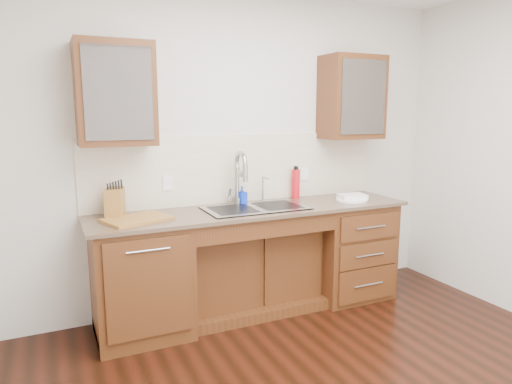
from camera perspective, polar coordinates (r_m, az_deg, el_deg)
name	(u,v)px	position (r m, az deg, el deg)	size (l,w,h in m)	color
wall_back	(237,152)	(4.06, -2.36, 5.07)	(4.00, 0.10, 2.70)	beige
base_cabinet_left	(141,279)	(3.65, -14.19, -10.46)	(0.70, 0.62, 0.88)	#593014
base_cabinet_center	(250,269)	(4.02, -0.78, -9.57)	(1.20, 0.44, 0.70)	#593014
base_cabinet_right	(346,248)	(4.38, 11.24, -6.90)	(0.70, 0.62, 0.88)	#593014
countertop	(255,210)	(3.78, -0.16, -2.25)	(2.70, 0.65, 0.03)	#84705B
backsplash	(240,169)	(4.01, -2.02, 2.94)	(2.70, 0.02, 0.59)	beige
sink	(255,218)	(3.78, -0.06, -3.33)	(0.84, 0.46, 0.19)	#9E9EA5
faucet	(237,181)	(3.91, -2.40, 1.35)	(0.04, 0.04, 0.40)	#999993
filter_tap	(263,188)	(4.03, 0.85, 0.47)	(0.02, 0.02, 0.24)	#999993
upper_cabinet_left	(115,94)	(3.55, -17.20, 11.61)	(0.55, 0.34, 0.75)	#593014
upper_cabinet_right	(352,98)	(4.37, 11.86, 11.46)	(0.55, 0.34, 0.75)	#593014
outlet_left	(168,183)	(3.81, -10.99, 1.10)	(0.08, 0.01, 0.12)	white
outlet_right	(304,174)	(4.30, 6.07, 2.23)	(0.08, 0.01, 0.12)	white
soap_bottle	(242,195)	(3.93, -1.77, -0.42)	(0.07, 0.07, 0.15)	#102FC3
water_bottle	(296,184)	(4.20, 4.99, 1.00)	(0.07, 0.07, 0.27)	red
plate	(352,200)	(4.18, 11.88, -0.97)	(0.28, 0.28, 0.02)	white
dish_towel	(352,196)	(4.21, 11.93, -0.53)	(0.24, 0.17, 0.04)	white
knife_block	(115,203)	(3.60, -17.23, -1.29)	(0.12, 0.20, 0.22)	#9D5A24
cutting_board	(137,219)	(3.47, -14.69, -3.30)	(0.45, 0.32, 0.02)	brown
cup_left_a	(101,100)	(3.54, -18.81, 10.79)	(0.14, 0.14, 0.11)	white
cup_left_b	(137,102)	(3.58, -14.66, 10.87)	(0.10, 0.10, 0.09)	silver
cup_right_a	(341,103)	(4.30, 10.60, 10.86)	(0.13, 0.13, 0.10)	silver
cup_right_b	(363,103)	(4.44, 13.18, 10.76)	(0.11, 0.11, 0.10)	silver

